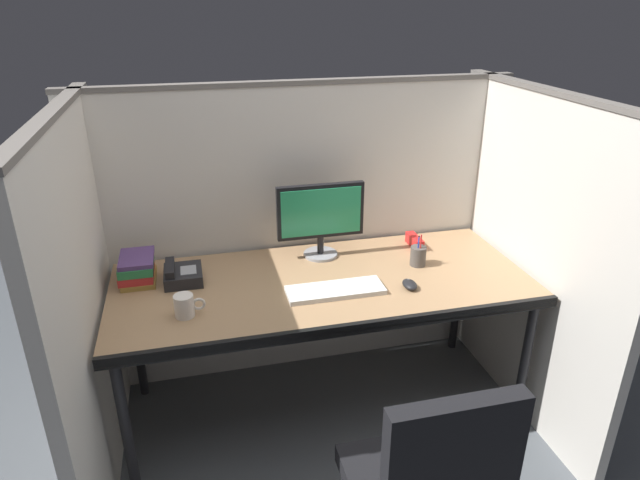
% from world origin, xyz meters
% --- Properties ---
extents(ground_plane, '(8.00, 8.00, 0.00)m').
position_xyz_m(ground_plane, '(0.00, 0.00, 0.00)').
color(ground_plane, '#4C5156').
extents(cubicle_partition_rear, '(2.21, 0.06, 1.57)m').
position_xyz_m(cubicle_partition_rear, '(0.00, 0.74, 0.79)').
color(cubicle_partition_rear, beige).
rests_on(cubicle_partition_rear, ground).
extents(cubicle_partition_left, '(0.06, 1.41, 1.57)m').
position_xyz_m(cubicle_partition_left, '(-0.99, 0.20, 0.79)').
color(cubicle_partition_left, beige).
rests_on(cubicle_partition_left, ground).
extents(cubicle_partition_right, '(0.06, 1.41, 1.57)m').
position_xyz_m(cubicle_partition_right, '(0.99, 0.20, 0.79)').
color(cubicle_partition_right, beige).
rests_on(cubicle_partition_right, ground).
extents(desk, '(1.90, 0.80, 0.74)m').
position_xyz_m(desk, '(0.00, 0.29, 0.69)').
color(desk, '#997551').
rests_on(desk, ground).
extents(monitor_center, '(0.43, 0.17, 0.37)m').
position_xyz_m(monitor_center, '(0.05, 0.56, 0.96)').
color(monitor_center, gray).
rests_on(monitor_center, desk).
extents(keyboard_main, '(0.43, 0.15, 0.02)m').
position_xyz_m(keyboard_main, '(0.03, 0.18, 0.75)').
color(keyboard_main, silver).
rests_on(keyboard_main, desk).
extents(computer_mouse, '(0.06, 0.10, 0.04)m').
position_xyz_m(computer_mouse, '(0.36, 0.14, 0.76)').
color(computer_mouse, black).
rests_on(computer_mouse, desk).
extents(red_stapler, '(0.04, 0.15, 0.06)m').
position_xyz_m(red_stapler, '(0.55, 0.55, 0.77)').
color(red_stapler, red).
rests_on(red_stapler, desk).
extents(book_stack, '(0.16, 0.22, 0.12)m').
position_xyz_m(book_stack, '(-0.82, 0.50, 0.80)').
color(book_stack, olive).
rests_on(book_stack, desk).
extents(coffee_mug, '(0.13, 0.08, 0.09)m').
position_xyz_m(coffee_mug, '(-0.62, 0.13, 0.79)').
color(coffee_mug, silver).
rests_on(coffee_mug, desk).
extents(pen_cup, '(0.08, 0.08, 0.16)m').
position_xyz_m(pen_cup, '(0.49, 0.34, 0.79)').
color(pen_cup, '#4C4742').
rests_on(pen_cup, desk).
extents(desk_phone, '(0.17, 0.19, 0.09)m').
position_xyz_m(desk_phone, '(-0.62, 0.44, 0.77)').
color(desk_phone, black).
rests_on(desk_phone, desk).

